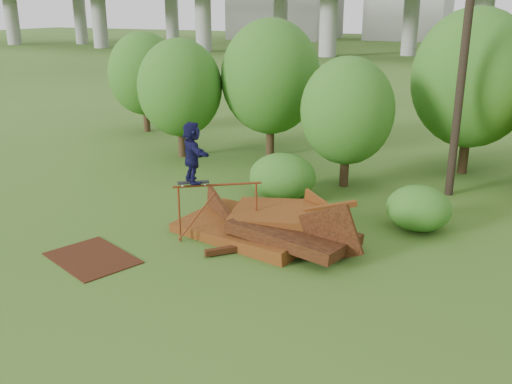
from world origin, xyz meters
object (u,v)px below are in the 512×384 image
at_px(flat_plate, 92,258).
at_px(utility_pole, 465,47).
at_px(skater, 192,152).
at_px(scrap_pile, 267,227).

bearing_deg(flat_plate, utility_pole, 50.75).
xyz_separation_m(skater, utility_pole, (5.92, 7.28, 2.45)).
bearing_deg(skater, flat_plate, 92.36).
xyz_separation_m(scrap_pile, flat_plate, (-3.60, -3.16, -0.33)).
bearing_deg(skater, scrap_pile, -109.41).
relative_size(scrap_pile, flat_plate, 2.44).
bearing_deg(skater, utility_pole, -87.08).
relative_size(scrap_pile, skater, 3.45).
relative_size(flat_plate, utility_pole, 0.24).
height_order(skater, utility_pole, utility_pole).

